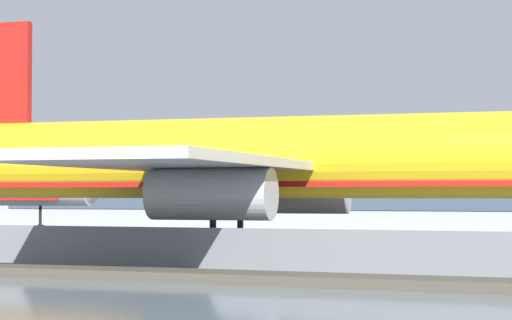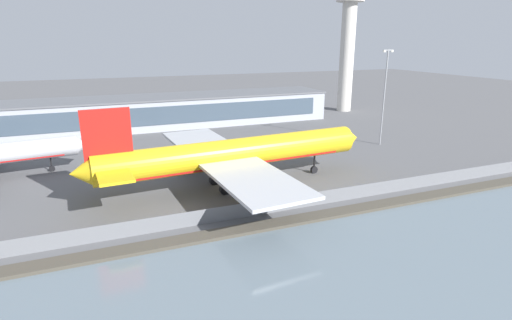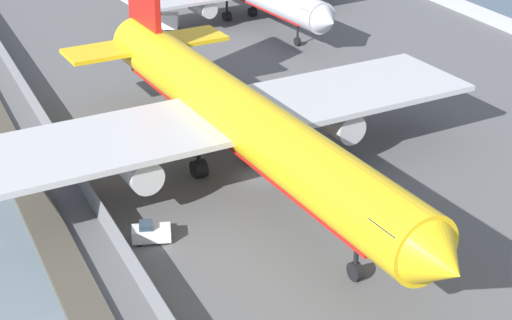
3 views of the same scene
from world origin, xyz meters
TOP-DOWN VIEW (x-y plane):
  - ground_plane at (0.00, 0.00)m, footprint 500.00×500.00m
  - shoreline_seawall at (0.00, -20.50)m, footprint 320.00×3.00m
  - perimeter_fence at (0.00, -16.00)m, footprint 280.00×0.10m
  - cargo_jet_yellow at (-0.24, -1.99)m, footprint 58.42×50.24m
  - baggage_tug at (6.62, -13.04)m, footprint 2.51×3.54m
  - terminal_building at (-5.32, 60.59)m, footprint 116.06×18.95m

SIDE VIEW (x-z plane):
  - ground_plane at x=0.00m, z-range 0.00..0.00m
  - shoreline_seawall at x=0.00m, z-range 0.00..0.50m
  - baggage_tug at x=6.62m, z-range -0.09..1.71m
  - perimeter_fence at x=0.00m, z-range 0.00..2.44m
  - terminal_building at x=-5.32m, z-range 0.01..9.85m
  - cargo_jet_yellow at x=-0.24m, z-range -2.01..14.96m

